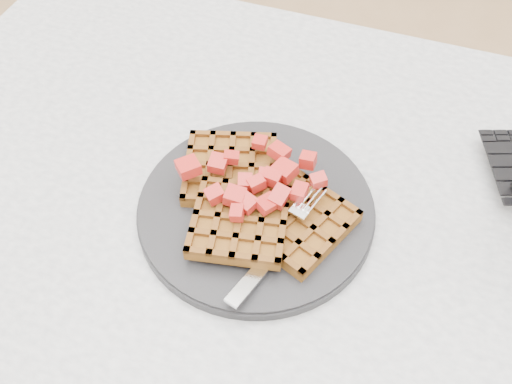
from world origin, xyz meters
TOP-DOWN VIEW (x-y plane):
  - table at (0.00, 0.00)m, footprint 1.20×0.80m
  - plate at (-0.08, -0.00)m, footprint 0.28×0.28m
  - waffles at (-0.08, -0.00)m, footprint 0.23×0.20m
  - strawberry_pile at (-0.08, -0.00)m, footprint 0.15×0.15m
  - fork at (-0.03, -0.04)m, footprint 0.07×0.18m

SIDE VIEW (x-z plane):
  - table at x=0.00m, z-range 0.26..1.01m
  - plate at x=-0.08m, z-range 0.75..0.77m
  - fork at x=-0.03m, z-range 0.77..0.78m
  - waffles at x=-0.08m, z-range 0.76..0.79m
  - strawberry_pile at x=-0.08m, z-range 0.79..0.82m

